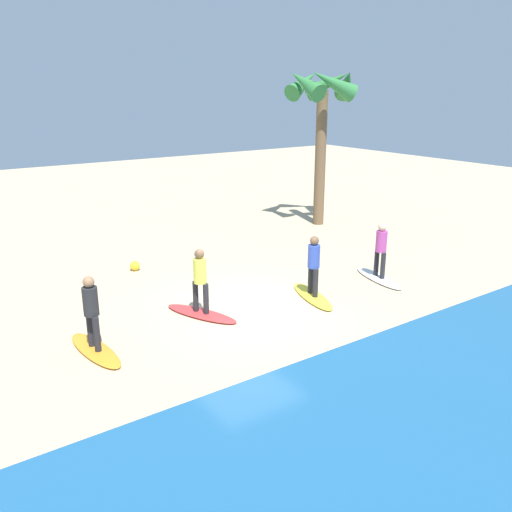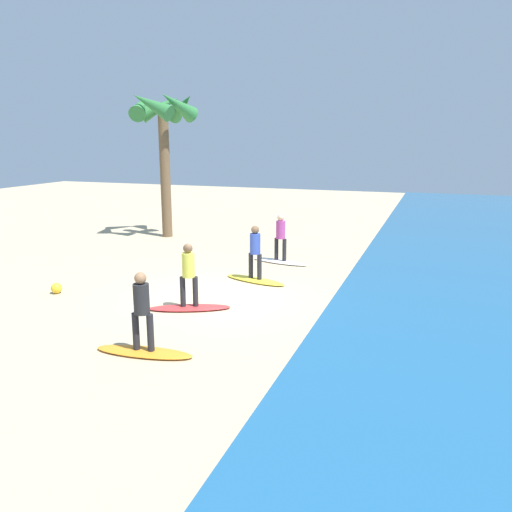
{
  "view_description": "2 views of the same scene",
  "coord_description": "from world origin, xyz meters",
  "px_view_note": "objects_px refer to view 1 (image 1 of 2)",
  "views": [
    {
      "loc": [
        6.95,
        10.5,
        5.43
      ],
      "look_at": [
        -0.59,
        -0.32,
        1.25
      ],
      "focal_mm": 37.27,
      "sensor_mm": 36.0,
      "label": 1
    },
    {
      "loc": [
        12.39,
        5.54,
        4.33
      ],
      "look_at": [
        -0.3,
        1.01,
        1.21
      ],
      "focal_mm": 36.17,
      "sensor_mm": 36.0,
      "label": 2
    }
  ],
  "objects_px": {
    "surfboard_yellow": "(312,296)",
    "palm_tree": "(323,98)",
    "beach_ball": "(135,266)",
    "surfer_yellow": "(314,261)",
    "surfer_white": "(381,246)",
    "surfer_red": "(200,276)",
    "surfboard_orange": "(95,350)",
    "surfboard_white": "(379,278)",
    "surfer_orange": "(91,308)",
    "surfboard_red": "(201,314)"
  },
  "relations": [
    {
      "from": "surfboard_yellow",
      "to": "palm_tree",
      "type": "xyz_separation_m",
      "value": [
        -5.59,
        -6.15,
        5.01
      ]
    },
    {
      "from": "beach_ball",
      "to": "surfer_yellow",
      "type": "bearing_deg",
      "value": 122.12
    },
    {
      "from": "surfboard_yellow",
      "to": "beach_ball",
      "type": "height_order",
      "value": "beach_ball"
    },
    {
      "from": "surfer_white",
      "to": "surfer_red",
      "type": "distance_m",
      "value": 5.66
    },
    {
      "from": "surfboard_orange",
      "to": "palm_tree",
      "type": "distance_m",
      "value": 13.81
    },
    {
      "from": "surfboard_white",
      "to": "surfer_red",
      "type": "distance_m",
      "value": 5.74
    },
    {
      "from": "surfboard_white",
      "to": "beach_ball",
      "type": "xyz_separation_m",
      "value": [
        5.63,
        -4.91,
        0.11
      ]
    },
    {
      "from": "surfer_white",
      "to": "surfboard_orange",
      "type": "distance_m",
      "value": 8.5
    },
    {
      "from": "surfboard_orange",
      "to": "palm_tree",
      "type": "bearing_deg",
      "value": 111.26
    },
    {
      "from": "surfboard_white",
      "to": "surfer_yellow",
      "type": "relative_size",
      "value": 1.28
    },
    {
      "from": "surfboard_yellow",
      "to": "surfboard_orange",
      "type": "height_order",
      "value": "same"
    },
    {
      "from": "surfboard_white",
      "to": "surfer_white",
      "type": "xyz_separation_m",
      "value": [
        0.0,
        0.0,
        0.99
      ]
    },
    {
      "from": "surfer_red",
      "to": "surfer_orange",
      "type": "height_order",
      "value": "same"
    },
    {
      "from": "surfer_yellow",
      "to": "beach_ball",
      "type": "xyz_separation_m",
      "value": [
        3.07,
        -4.88,
        -0.89
      ]
    },
    {
      "from": "surfer_white",
      "to": "surfboard_orange",
      "type": "height_order",
      "value": "surfer_white"
    },
    {
      "from": "palm_tree",
      "to": "surfboard_yellow",
      "type": "bearing_deg",
      "value": 47.76
    },
    {
      "from": "surfer_white",
      "to": "surfer_orange",
      "type": "relative_size",
      "value": 1.0
    },
    {
      "from": "surfer_orange",
      "to": "surfer_red",
      "type": "bearing_deg",
      "value": -172.06
    },
    {
      "from": "surfboard_yellow",
      "to": "palm_tree",
      "type": "bearing_deg",
      "value": 153.41
    },
    {
      "from": "surfer_yellow",
      "to": "palm_tree",
      "type": "xyz_separation_m",
      "value": [
        -5.59,
        -6.15,
        4.02
      ]
    },
    {
      "from": "surfer_white",
      "to": "surfer_orange",
      "type": "distance_m",
      "value": 8.44
    },
    {
      "from": "surfer_red",
      "to": "surfer_orange",
      "type": "relative_size",
      "value": 1.0
    },
    {
      "from": "surfer_orange",
      "to": "surfer_white",
      "type": "bearing_deg",
      "value": 177.77
    },
    {
      "from": "surfer_white",
      "to": "surfer_orange",
      "type": "height_order",
      "value": "same"
    },
    {
      "from": "surfboard_white",
      "to": "surfer_red",
      "type": "xyz_separation_m",
      "value": [
        5.61,
        -0.72,
        0.99
      ]
    },
    {
      "from": "surfboard_red",
      "to": "surfer_red",
      "type": "height_order",
      "value": "surfer_red"
    },
    {
      "from": "surfboard_white",
      "to": "beach_ball",
      "type": "bearing_deg",
      "value": -119.08
    },
    {
      "from": "surfer_yellow",
      "to": "surfer_white",
      "type": "bearing_deg",
      "value": 179.46
    },
    {
      "from": "surfer_yellow",
      "to": "surfboard_red",
      "type": "relative_size",
      "value": 0.78
    },
    {
      "from": "surfboard_red",
      "to": "surfer_orange",
      "type": "bearing_deg",
      "value": -105.42
    },
    {
      "from": "surfboard_white",
      "to": "surfboard_orange",
      "type": "relative_size",
      "value": 1.0
    },
    {
      "from": "surfer_white",
      "to": "surfer_yellow",
      "type": "distance_m",
      "value": 2.56
    },
    {
      "from": "surfboard_orange",
      "to": "surfboard_red",
      "type": "bearing_deg",
      "value": 92.16
    },
    {
      "from": "surfboard_yellow",
      "to": "surfer_yellow",
      "type": "relative_size",
      "value": 1.28
    },
    {
      "from": "surfer_yellow",
      "to": "surfboard_orange",
      "type": "distance_m",
      "value": 5.97
    },
    {
      "from": "surfboard_red",
      "to": "surfboard_orange",
      "type": "distance_m",
      "value": 2.85
    },
    {
      "from": "surfboard_yellow",
      "to": "surfboard_orange",
      "type": "bearing_deg",
      "value": -77.31
    },
    {
      "from": "surfer_yellow",
      "to": "palm_tree",
      "type": "relative_size",
      "value": 0.26
    },
    {
      "from": "surfboard_white",
      "to": "surfer_orange",
      "type": "bearing_deg",
      "value": -80.22
    },
    {
      "from": "surfboard_white",
      "to": "surfer_red",
      "type": "bearing_deg",
      "value": -85.32
    },
    {
      "from": "surfer_white",
      "to": "surfer_orange",
      "type": "xyz_separation_m",
      "value": [
        8.44,
        -0.33,
        0.0
      ]
    },
    {
      "from": "surfboard_yellow",
      "to": "surfboard_red",
      "type": "height_order",
      "value": "same"
    },
    {
      "from": "surfer_yellow",
      "to": "surfer_red",
      "type": "bearing_deg",
      "value": -12.89
    },
    {
      "from": "surfboard_orange",
      "to": "beach_ball",
      "type": "relative_size",
      "value": 6.92
    },
    {
      "from": "surfboard_red",
      "to": "surfer_orange",
      "type": "height_order",
      "value": "surfer_orange"
    },
    {
      "from": "surfer_white",
      "to": "surfer_yellow",
      "type": "bearing_deg",
      "value": -0.54
    },
    {
      "from": "surfer_yellow",
      "to": "surfer_red",
      "type": "relative_size",
      "value": 1.0
    },
    {
      "from": "surfboard_orange",
      "to": "surfer_red",
      "type": "bearing_deg",
      "value": 92.16
    },
    {
      "from": "beach_ball",
      "to": "surfboard_red",
      "type": "bearing_deg",
      "value": 90.2
    },
    {
      "from": "surfboard_white",
      "to": "surfer_yellow",
      "type": "xyz_separation_m",
      "value": [
        2.56,
        -0.02,
        0.99
      ]
    }
  ]
}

